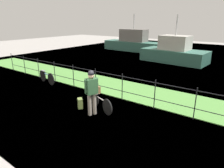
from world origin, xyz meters
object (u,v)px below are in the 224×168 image
at_px(cyclist_person, 92,89).
at_px(backpack_on_paving, 80,103).
at_px(bicycle_main, 100,102).
at_px(moored_boat_far, 174,52).
at_px(terrier_dog, 96,84).
at_px(bicycle_parked, 47,77).
at_px(wooden_crate, 96,89).
at_px(moored_boat_near, 133,43).

xyz_separation_m(cyclist_person, backpack_on_paving, (-0.76, 0.14, -0.80)).
bearing_deg(bicycle_main, moored_boat_far, 95.37).
relative_size(terrier_dog, bicycle_parked, 0.20).
distance_m(wooden_crate, cyclist_person, 0.73).
bearing_deg(bicycle_parked, cyclist_person, -17.04).
height_order(wooden_crate, backpack_on_paving, wooden_crate).
distance_m(terrier_dog, moored_boat_near, 15.61).
bearing_deg(bicycle_parked, bicycle_main, -11.42).
distance_m(bicycle_parked, moored_boat_far, 10.49).
bearing_deg(bicycle_main, moored_boat_near, 115.95).
distance_m(terrier_dog, bicycle_parked, 4.41).
distance_m(backpack_on_paving, moored_boat_near, 15.85).
xyz_separation_m(terrier_dog, bicycle_parked, (-4.29, 0.82, -0.61)).
distance_m(moored_boat_near, moored_boat_far, 6.85).
bearing_deg(wooden_crate, terrier_dog, -20.02).
bearing_deg(cyclist_person, bicycle_parked, 162.96).
bearing_deg(wooden_crate, moored_boat_far, 93.72).
relative_size(bicycle_main, terrier_dog, 4.61).
height_order(bicycle_main, moored_boat_far, moored_boat_far).
relative_size(bicycle_main, moored_boat_near, 0.22).
bearing_deg(terrier_dog, backpack_on_paving, -135.84).
bearing_deg(cyclist_person, wooden_crate, 118.54).
distance_m(cyclist_person, moored_boat_near, 16.27).
height_order(moored_boat_near, moored_boat_far, moored_boat_near).
bearing_deg(terrier_dog, cyclist_person, -62.89).
relative_size(terrier_dog, backpack_on_paving, 0.81).
relative_size(wooden_crate, terrier_dog, 1.10).
height_order(wooden_crate, moored_boat_far, moored_boat_far).
bearing_deg(terrier_dog, moored_boat_far, 93.84).
bearing_deg(moored_boat_near, wooden_crate, -64.92).
bearing_deg(bicycle_parked, moored_boat_near, 99.99).
relative_size(wooden_crate, moored_boat_far, 0.07).
distance_m(wooden_crate, backpack_on_paving, 0.84).
height_order(terrier_dog, moored_boat_near, moored_boat_near).
distance_m(wooden_crate, moored_boat_near, 15.59).
distance_m(bicycle_main, bicycle_parked, 4.68).
relative_size(cyclist_person, moored_boat_near, 0.24).
distance_m(backpack_on_paving, moored_boat_far, 11.14).
relative_size(bicycle_main, cyclist_person, 0.89).
bearing_deg(cyclist_person, moored_boat_far, 95.17).
distance_m(backpack_on_paving, bicycle_parked, 4.03).
bearing_deg(moored_boat_far, terrier_dog, -86.16).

